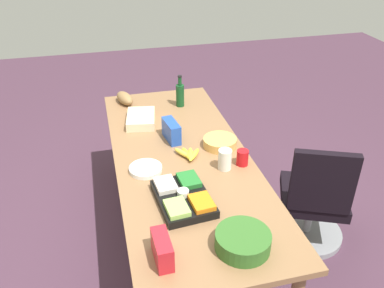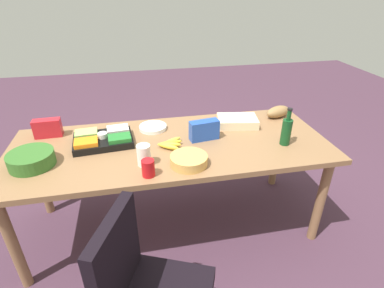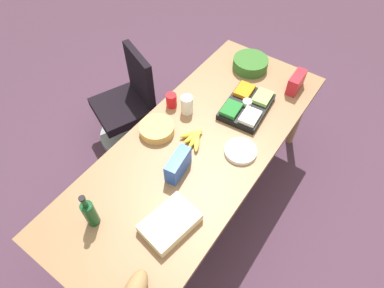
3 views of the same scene
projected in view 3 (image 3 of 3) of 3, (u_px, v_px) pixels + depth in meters
ground_plane at (197, 199)px, 2.87m from camera, size 10.00×10.00×0.00m
conference_table at (198, 151)px, 2.31m from camera, size 2.34×0.94×0.79m
office_chair at (129, 110)px, 3.06m from camera, size 0.63×0.63×0.92m
mayo_jar at (187, 105)px, 2.39m from camera, size 0.09×0.09×0.14m
veggie_tray at (247, 106)px, 2.43m from camera, size 0.45×0.34×0.09m
chip_bowl at (157, 129)px, 2.29m from camera, size 0.25×0.25×0.06m
wine_bottle at (90, 213)px, 1.81m from camera, size 0.08×0.08×0.28m
sheet_cake at (170, 223)px, 1.85m from camera, size 0.35×0.27×0.07m
chip_bag_blue at (178, 165)px, 2.05m from camera, size 0.23×0.11×0.15m
banana_bunch at (194, 138)px, 2.25m from camera, size 0.20×0.19×0.04m
red_solo_cup at (171, 100)px, 2.44m from camera, size 0.08×0.08×0.11m
paper_plate_stack at (241, 151)px, 2.19m from camera, size 0.25×0.25×0.03m
salad_bowl at (250, 64)px, 2.72m from camera, size 0.30×0.30×0.09m
chip_bag_red at (296, 82)px, 2.54m from camera, size 0.20×0.09×0.14m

